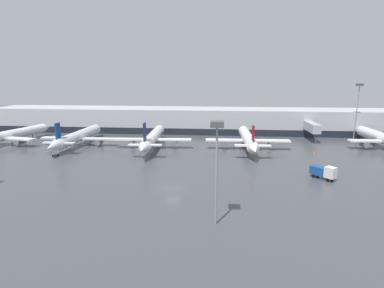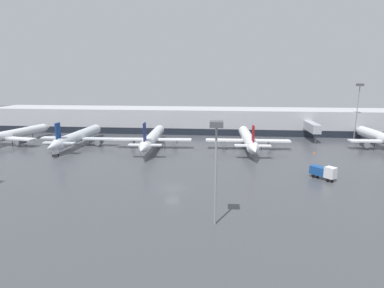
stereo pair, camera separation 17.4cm
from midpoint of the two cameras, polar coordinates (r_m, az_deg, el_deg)
name	(u,v)px [view 2 (the right image)]	position (r m, az deg, el deg)	size (l,w,h in m)	color
ground_plane	(172,188)	(57.63, -3.67, -8.44)	(320.00, 320.00, 0.00)	#424449
terminal_building	(198,120)	(116.48, 1.20, 4.58)	(160.00, 27.51, 9.00)	#B2B2B7
parked_jet_0	(248,139)	(88.63, 10.64, 1.01)	(24.46, 33.24, 8.82)	white
parked_jet_1	(78,137)	(98.89, -20.80, 1.34)	(23.50, 34.01, 8.70)	silver
parked_jet_3	(5,136)	(109.35, -32.02, 1.30)	(21.70, 37.91, 8.38)	silver
parked_jet_4	(153,138)	(89.37, -7.43, 1.21)	(23.03, 34.48, 9.35)	silver
service_truck_0	(324,172)	(67.70, 23.83, -4.83)	(4.70, 5.12, 2.96)	#19478C
service_truck_1	(55,149)	(89.20, -24.61, -0.89)	(3.35, 4.06, 2.99)	silver
traffic_cone_2	(314,152)	(90.15, 22.35, -1.42)	(0.49, 0.49, 0.67)	orange
apron_light_mast_1	(216,142)	(40.51, 4.76, 0.34)	(1.80, 1.80, 14.94)	gray
apron_light_mast_4	(359,96)	(113.52, 29.22, 8.00)	(1.80, 1.80, 18.73)	gray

